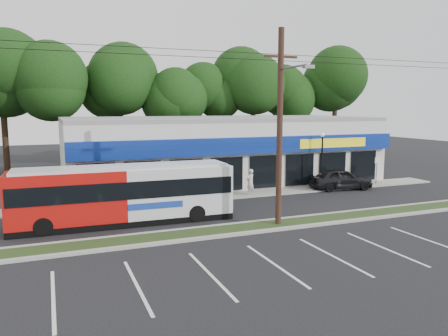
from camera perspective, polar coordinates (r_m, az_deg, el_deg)
ground at (r=20.96m, az=1.13°, el=-9.02°), size 120.00×120.00×0.00m
grass_strip at (r=21.83m, az=0.09°, el=-8.16°), size 40.00×1.60×0.12m
curb_south at (r=21.08m, az=0.97°, el=-8.73°), size 40.00×0.25×0.14m
curb_north at (r=22.59m, az=-0.73°, el=-7.58°), size 40.00×0.25×0.14m
sidewalk at (r=30.91m, az=3.12°, el=-3.39°), size 32.00×2.20×0.10m
strip_mall at (r=37.03m, az=-0.69°, el=2.56°), size 25.00×12.55×5.30m
utility_pole at (r=22.15m, az=7.01°, el=6.07°), size 50.00×2.77×10.00m
lamp_post at (r=33.32m, az=12.69°, el=1.80°), size 0.30×0.30×4.25m
sign_post at (r=36.35m, az=19.34°, el=0.27°), size 0.45×0.10×2.23m
tree_line at (r=46.06m, az=-7.12°, el=10.73°), size 46.76×6.76×11.83m
metrobus at (r=23.65m, az=-12.87°, el=-3.19°), size 11.52×2.75×3.08m
car_dark at (r=33.83m, az=14.98°, el=-1.38°), size 4.95×2.62×1.61m
pedestrian_a at (r=30.28m, az=3.44°, el=-1.91°), size 0.81×0.68×1.89m
pedestrian_b at (r=26.89m, az=0.04°, el=-3.46°), size 0.85×0.70×1.61m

